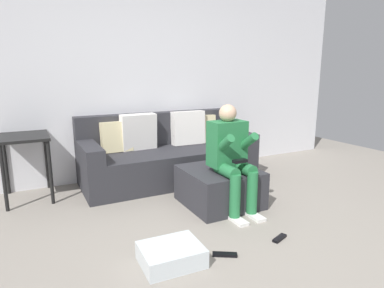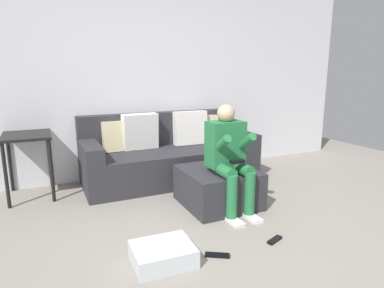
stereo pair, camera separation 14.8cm
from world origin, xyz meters
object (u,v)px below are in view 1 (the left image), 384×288
ottoman (219,186)px  remote_by_storage_bin (225,254)px  couch_sectional (167,155)px  side_table (25,146)px  storage_bin (171,255)px  person_seated (231,153)px  remote_near_ottoman (280,238)px

ottoman → remote_by_storage_bin: (-0.50, -0.88, -0.18)m
couch_sectional → ottoman: (0.16, -1.01, -0.13)m
side_table → couch_sectional: bearing=-2.4°
storage_bin → side_table: bearing=115.1°
side_table → person_seated: bearing=-34.8°
person_seated → remote_near_ottoman: 0.92m
storage_bin → remote_near_ottoman: bearing=-5.7°
couch_sectional → side_table: size_ratio=3.05×
couch_sectional → remote_near_ottoman: (0.21, -1.89, -0.31)m
side_table → remote_by_storage_bin: 2.41m
storage_bin → remote_by_storage_bin: (0.40, -0.10, -0.06)m
ottoman → remote_near_ottoman: (0.04, -0.88, -0.18)m
couch_sectional → ottoman: 1.03m
remote_near_ottoman → storage_bin: bearing=153.7°
storage_bin → remote_near_ottoman: size_ratio=2.72×
person_seated → couch_sectional: bearing=98.9°
ottoman → remote_near_ottoman: ottoman is taller
couch_sectional → remote_by_storage_bin: (-0.33, -1.89, -0.31)m
couch_sectional → remote_near_ottoman: bearing=-83.8°
person_seated → side_table: bearing=145.2°
person_seated → remote_by_storage_bin: size_ratio=5.70×
couch_sectional → remote_by_storage_bin: bearing=-100.0°
ottoman → side_table: bearing=148.7°
storage_bin → side_table: (-0.88, 1.87, 0.52)m
person_seated → storage_bin: person_seated is taller
side_table → storage_bin: bearing=-64.9°
remote_near_ottoman → remote_by_storage_bin: bearing=159.8°
storage_bin → side_table: size_ratio=0.62×
ottoman → person_seated: 0.43m
storage_bin → remote_near_ottoman: (0.94, -0.09, -0.06)m
couch_sectional → person_seated: person_seated is taller
ottoman → remote_by_storage_bin: 1.03m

